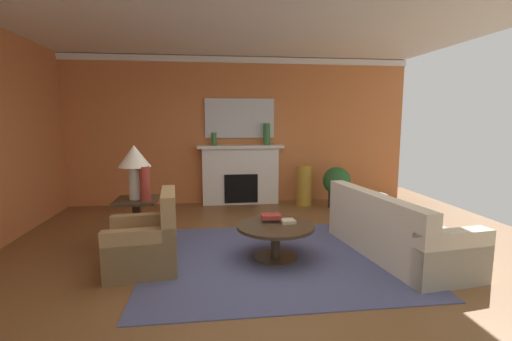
{
  "coord_description": "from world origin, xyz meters",
  "views": [
    {
      "loc": [
        -0.53,
        -4.37,
        1.8
      ],
      "look_at": [
        0.18,
        1.17,
        1.0
      ],
      "focal_mm": 25.33,
      "sensor_mm": 36.0,
      "label": 1
    }
  ],
  "objects_px": {
    "vase_tall_corner": "(304,185)",
    "mantel_mirror": "(240,118)",
    "vase_mantel_right": "(267,134)",
    "fireplace": "(241,176)",
    "vase_on_side_table": "(145,184)",
    "potted_plant": "(337,184)",
    "table_lamp": "(134,161)",
    "armchair_near_window": "(146,245)",
    "coffee_table": "(275,234)",
    "side_table": "(137,220)",
    "vase_mantel_left": "(214,139)",
    "sofa": "(393,233)"
  },
  "relations": [
    {
      "from": "fireplace",
      "to": "table_lamp",
      "type": "height_order",
      "value": "table_lamp"
    },
    {
      "from": "armchair_near_window",
      "to": "table_lamp",
      "type": "height_order",
      "value": "table_lamp"
    },
    {
      "from": "sofa",
      "to": "vase_mantel_left",
      "type": "relative_size",
      "value": 8.33
    },
    {
      "from": "fireplace",
      "to": "vase_tall_corner",
      "type": "distance_m",
      "value": 1.36
    },
    {
      "from": "table_lamp",
      "to": "vase_tall_corner",
      "type": "distance_m",
      "value": 3.78
    },
    {
      "from": "fireplace",
      "to": "side_table",
      "type": "height_order",
      "value": "fireplace"
    },
    {
      "from": "fireplace",
      "to": "mantel_mirror",
      "type": "relative_size",
      "value": 1.23
    },
    {
      "from": "vase_mantel_right",
      "to": "vase_tall_corner",
      "type": "bearing_deg",
      "value": -18.18
    },
    {
      "from": "coffee_table",
      "to": "vase_tall_corner",
      "type": "distance_m",
      "value": 3.05
    },
    {
      "from": "side_table",
      "to": "vase_mantel_left",
      "type": "relative_size",
      "value": 2.65
    },
    {
      "from": "sofa",
      "to": "fireplace",
      "type": "bearing_deg",
      "value": 118.74
    },
    {
      "from": "fireplace",
      "to": "coffee_table",
      "type": "relative_size",
      "value": 1.8
    },
    {
      "from": "vase_tall_corner",
      "to": "vase_mantel_right",
      "type": "bearing_deg",
      "value": 161.82
    },
    {
      "from": "mantel_mirror",
      "to": "vase_on_side_table",
      "type": "xyz_separation_m",
      "value": [
        -1.51,
        -2.73,
        -0.88
      ]
    },
    {
      "from": "potted_plant",
      "to": "side_table",
      "type": "bearing_deg",
      "value": -151.85
    },
    {
      "from": "fireplace",
      "to": "coffee_table",
      "type": "bearing_deg",
      "value": -86.62
    },
    {
      "from": "fireplace",
      "to": "vase_tall_corner",
      "type": "bearing_deg",
      "value": -12.87
    },
    {
      "from": "table_lamp",
      "to": "vase_on_side_table",
      "type": "relative_size",
      "value": 1.61
    },
    {
      "from": "coffee_table",
      "to": "vase_tall_corner",
      "type": "relative_size",
      "value": 1.2
    },
    {
      "from": "sofa",
      "to": "armchair_near_window",
      "type": "bearing_deg",
      "value": -178.89
    },
    {
      "from": "side_table",
      "to": "vase_mantel_left",
      "type": "bearing_deg",
      "value": 65.6
    },
    {
      "from": "fireplace",
      "to": "armchair_near_window",
      "type": "bearing_deg",
      "value": -113.39
    },
    {
      "from": "vase_mantel_right",
      "to": "armchair_near_window",
      "type": "bearing_deg",
      "value": -121.39
    },
    {
      "from": "table_lamp",
      "to": "potted_plant",
      "type": "relative_size",
      "value": 0.9
    },
    {
      "from": "mantel_mirror",
      "to": "vase_mantel_right",
      "type": "height_order",
      "value": "mantel_mirror"
    },
    {
      "from": "potted_plant",
      "to": "vase_on_side_table",
      "type": "bearing_deg",
      "value": -149.3
    },
    {
      "from": "fireplace",
      "to": "table_lamp",
      "type": "xyz_separation_m",
      "value": [
        -1.66,
        -2.49,
        0.63
      ]
    },
    {
      "from": "coffee_table",
      "to": "vase_mantel_right",
      "type": "relative_size",
      "value": 2.21
    },
    {
      "from": "fireplace",
      "to": "armchair_near_window",
      "type": "xyz_separation_m",
      "value": [
        -1.41,
        -3.27,
        -0.28
      ]
    },
    {
      "from": "vase_mantel_left",
      "to": "potted_plant",
      "type": "bearing_deg",
      "value": -12.23
    },
    {
      "from": "vase_on_side_table",
      "to": "vase_mantel_left",
      "type": "bearing_deg",
      "value": 69.5
    },
    {
      "from": "sofa",
      "to": "potted_plant",
      "type": "distance_m",
      "value": 2.63
    },
    {
      "from": "mantel_mirror",
      "to": "vase_on_side_table",
      "type": "distance_m",
      "value": 3.24
    },
    {
      "from": "fireplace",
      "to": "side_table",
      "type": "distance_m",
      "value": 3.0
    },
    {
      "from": "coffee_table",
      "to": "vase_on_side_table",
      "type": "distance_m",
      "value": 1.87
    },
    {
      "from": "vase_tall_corner",
      "to": "vase_mantel_left",
      "type": "bearing_deg",
      "value": 172.35
    },
    {
      "from": "coffee_table",
      "to": "vase_on_side_table",
      "type": "bearing_deg",
      "value": 163.07
    },
    {
      "from": "sofa",
      "to": "side_table",
      "type": "height_order",
      "value": "sofa"
    },
    {
      "from": "vase_mantel_right",
      "to": "mantel_mirror",
      "type": "bearing_deg",
      "value": 162.82
    },
    {
      "from": "vase_mantel_left",
      "to": "fireplace",
      "type": "bearing_deg",
      "value": 5.16
    },
    {
      "from": "armchair_near_window",
      "to": "vase_mantel_left",
      "type": "relative_size",
      "value": 3.6
    },
    {
      "from": "vase_tall_corner",
      "to": "vase_mantel_right",
      "type": "height_order",
      "value": "vase_mantel_right"
    },
    {
      "from": "side_table",
      "to": "vase_on_side_table",
      "type": "relative_size",
      "value": 1.5
    },
    {
      "from": "fireplace",
      "to": "vase_on_side_table",
      "type": "bearing_deg",
      "value": -120.0
    },
    {
      "from": "table_lamp",
      "to": "vase_tall_corner",
      "type": "relative_size",
      "value": 0.9
    },
    {
      "from": "potted_plant",
      "to": "table_lamp",
      "type": "bearing_deg",
      "value": -151.85
    },
    {
      "from": "armchair_near_window",
      "to": "coffee_table",
      "type": "distance_m",
      "value": 1.6
    },
    {
      "from": "vase_tall_corner",
      "to": "mantel_mirror",
      "type": "bearing_deg",
      "value": 162.24
    },
    {
      "from": "vase_tall_corner",
      "to": "armchair_near_window",
      "type": "bearing_deg",
      "value": -132.56
    },
    {
      "from": "coffee_table",
      "to": "side_table",
      "type": "bearing_deg",
      "value": 160.98
    }
  ]
}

